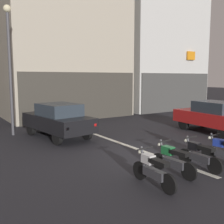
{
  "coord_description": "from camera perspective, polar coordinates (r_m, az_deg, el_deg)",
  "views": [
    {
      "loc": [
        -6.61,
        -7.35,
        2.88
      ],
      "look_at": [
        -0.38,
        2.0,
        1.4
      ],
      "focal_mm": 42.57,
      "sensor_mm": 36.0,
      "label": 1
    }
  ],
  "objects": [
    {
      "name": "car_red_parked_kerbside",
      "position": [
        14.75,
        21.01,
        -0.78
      ],
      "size": [
        2.05,
        4.22,
        1.64
      ],
      "color": "black",
      "rests_on": "ground"
    },
    {
      "name": "motorcycle_green_row_left_mid",
      "position": [
        8.16,
        12.91,
        -9.96
      ],
      "size": [
        0.55,
        1.67,
        0.98
      ],
      "color": "black",
      "rests_on": "ground"
    },
    {
      "name": "motorcycle_black_row_centre",
      "position": [
        8.88,
        18.16,
        -8.71
      ],
      "size": [
        0.55,
        1.67,
        0.98
      ],
      "color": "black",
      "rests_on": "ground"
    },
    {
      "name": "lane_centre_line",
      "position": [
        15.18,
        -7.21,
        -3.48
      ],
      "size": [
        0.2,
        18.0,
        0.01
      ],
      "primitive_type": "cube",
      "color": "silver",
      "rests_on": "ground"
    },
    {
      "name": "ground_plane",
      "position": [
        10.3,
        8.05,
        -8.81
      ],
      "size": [
        120.0,
        120.0,
        0.0
      ],
      "primitive_type": "plane",
      "color": "#232328"
    },
    {
      "name": "car_black_crossing_near",
      "position": [
        12.9,
        -11.52,
        -1.55
      ],
      "size": [
        2.28,
        4.29,
        1.64
      ],
      "color": "black",
      "rests_on": "ground"
    },
    {
      "name": "motorcycle_blue_row_right_mid",
      "position": [
        9.61,
        23.0,
        -7.7
      ],
      "size": [
        0.55,
        1.67,
        0.98
      ],
      "color": "black",
      "rests_on": "ground"
    },
    {
      "name": "building_far_right",
      "position": [
        26.86,
        6.33,
        12.37
      ],
      "size": [
        8.19,
        9.73,
        10.39
      ],
      "color": "silver",
      "rests_on": "ground"
    },
    {
      "name": "building_mid_block",
      "position": [
        22.81,
        -12.54,
        21.58
      ],
      "size": [
        8.7,
        9.58,
        17.02
      ],
      "color": "#B2A893",
      "rests_on": "ground"
    },
    {
      "name": "motorcycle_white_row_leftmost",
      "position": [
        7.24,
        8.77,
        -12.12
      ],
      "size": [
        0.55,
        1.67,
        0.98
      ],
      "color": "black",
      "rests_on": "ground"
    },
    {
      "name": "street_lamp",
      "position": [
        13.98,
        -21.17,
        11.0
      ],
      "size": [
        0.36,
        0.36,
        6.27
      ],
      "color": "#47474C",
      "rests_on": "ground"
    }
  ]
}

